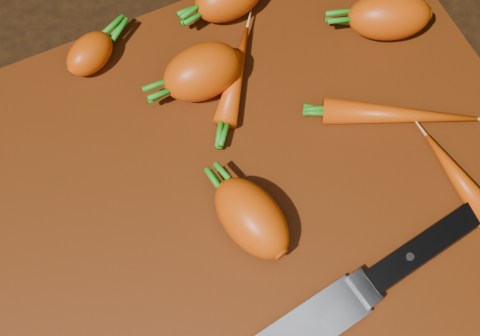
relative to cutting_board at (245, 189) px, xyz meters
name	(u,v)px	position (x,y,z in m)	size (l,w,h in m)	color
ground	(245,194)	(0.00, 0.00, -0.01)	(2.00, 2.00, 0.01)	black
cutting_board	(245,189)	(0.00, 0.00, 0.00)	(0.50, 0.40, 0.01)	#502008
carrot_0	(202,72)	(0.01, 0.10, 0.03)	(0.07, 0.05, 0.05)	#D7480B
carrot_1	(252,218)	(-0.01, -0.03, 0.03)	(0.08, 0.05, 0.05)	#D7480B
carrot_3	(90,54)	(-0.07, 0.17, 0.02)	(0.05, 0.03, 0.03)	#D7480B
carrot_4	(389,16)	(0.19, 0.09, 0.03)	(0.08, 0.04, 0.04)	#D7480B
carrot_5	(236,74)	(0.04, 0.10, 0.02)	(0.10, 0.02, 0.02)	#D7480B
carrot_6	(400,115)	(0.15, 0.00, 0.02)	(0.13, 0.02, 0.02)	#D7480B
carrot_7	(458,177)	(0.16, -0.07, 0.02)	(0.09, 0.02, 0.02)	#D7480B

